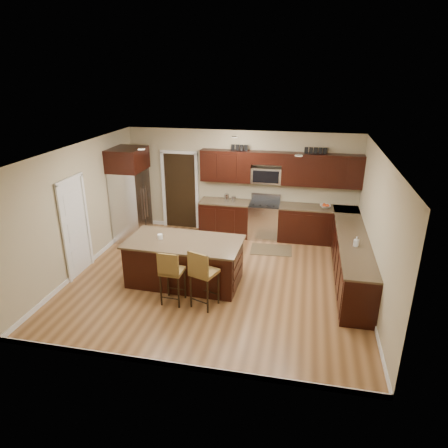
% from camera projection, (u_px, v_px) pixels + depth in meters
% --- Properties ---
extents(floor, '(6.00, 6.00, 0.00)m').
position_uv_depth(floor, '(218.00, 279.00, 8.39)').
color(floor, olive).
rests_on(floor, ground).
extents(ceiling, '(6.00, 6.00, 0.00)m').
position_uv_depth(ceiling, '(217.00, 151.00, 7.41)').
color(ceiling, silver).
rests_on(ceiling, wall_back).
extents(wall_back, '(6.00, 0.00, 6.00)m').
position_uv_depth(wall_back, '(241.00, 183.00, 10.41)').
color(wall_back, tan).
rests_on(wall_back, floor).
extents(wall_left, '(0.00, 5.50, 5.50)m').
position_uv_depth(wall_left, '(80.00, 209.00, 8.47)').
color(wall_left, tan).
rests_on(wall_left, floor).
extents(wall_right, '(0.00, 5.50, 5.50)m').
position_uv_depth(wall_right, '(377.00, 231.00, 7.33)').
color(wall_right, tan).
rests_on(wall_right, floor).
extents(base_cabinets, '(4.02, 3.96, 0.92)m').
position_uv_depth(base_cabinets, '(312.00, 239.00, 9.18)').
color(base_cabinets, black).
rests_on(base_cabinets, floor).
extents(upper_cabinets, '(4.00, 0.33, 0.80)m').
position_uv_depth(upper_cabinets, '(281.00, 168.00, 9.88)').
color(upper_cabinets, black).
rests_on(upper_cabinets, wall_back).
extents(range, '(0.76, 0.64, 1.11)m').
position_uv_depth(range, '(264.00, 220.00, 10.32)').
color(range, silver).
rests_on(range, floor).
extents(microwave, '(0.76, 0.31, 0.40)m').
position_uv_depth(microwave, '(266.00, 175.00, 10.05)').
color(microwave, silver).
rests_on(microwave, upper_cabinets).
extents(doorway, '(0.85, 0.03, 2.06)m').
position_uv_depth(doorway, '(180.00, 191.00, 10.82)').
color(doorway, black).
rests_on(doorway, floor).
extents(pantry_door, '(0.03, 0.80, 2.04)m').
position_uv_depth(pantry_door, '(75.00, 228.00, 8.31)').
color(pantry_door, white).
rests_on(pantry_door, floor).
extents(letter_decor, '(2.20, 0.03, 0.15)m').
position_uv_depth(letter_decor, '(276.00, 149.00, 9.74)').
color(letter_decor, black).
rests_on(letter_decor, upper_cabinets).
extents(island, '(2.34, 1.27, 0.92)m').
position_uv_depth(island, '(185.00, 263.00, 8.14)').
color(island, black).
rests_on(island, floor).
extents(stool_mid, '(0.42, 0.42, 1.08)m').
position_uv_depth(stool_mid, '(171.00, 271.00, 7.28)').
color(stool_mid, olive).
rests_on(stool_mid, floor).
extents(stool_right, '(0.55, 0.55, 1.15)m').
position_uv_depth(stool_right, '(202.00, 273.00, 7.15)').
color(stool_right, olive).
rests_on(stool_right, floor).
extents(refrigerator, '(0.79, 0.96, 2.35)m').
position_uv_depth(refrigerator, '(130.00, 194.00, 9.98)').
color(refrigerator, silver).
rests_on(refrigerator, floor).
extents(floor_mat, '(1.02, 0.71, 0.01)m').
position_uv_depth(floor_mat, '(271.00, 250.00, 9.73)').
color(floor_mat, brown).
rests_on(floor_mat, floor).
extents(fruit_bowl, '(0.30, 0.30, 0.07)m').
position_uv_depth(fruit_bowl, '(325.00, 206.00, 9.86)').
color(fruit_bowl, silver).
rests_on(fruit_bowl, base_cabinets).
extents(soap_bottle, '(0.11, 0.11, 0.19)m').
position_uv_depth(soap_bottle, '(356.00, 241.00, 7.70)').
color(soap_bottle, '#B2B2B2').
rests_on(soap_bottle, base_cabinets).
extents(canister_tall, '(0.12, 0.12, 0.19)m').
position_uv_depth(canister_tall, '(227.00, 198.00, 10.31)').
color(canister_tall, silver).
rests_on(canister_tall, base_cabinets).
extents(canister_short, '(0.11, 0.11, 0.14)m').
position_uv_depth(canister_short, '(234.00, 199.00, 10.29)').
color(canister_short, silver).
rests_on(canister_short, base_cabinets).
extents(island_jar, '(0.10, 0.10, 0.10)m').
position_uv_depth(island_jar, '(160.00, 237.00, 8.04)').
color(island_jar, white).
rests_on(island_jar, island).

